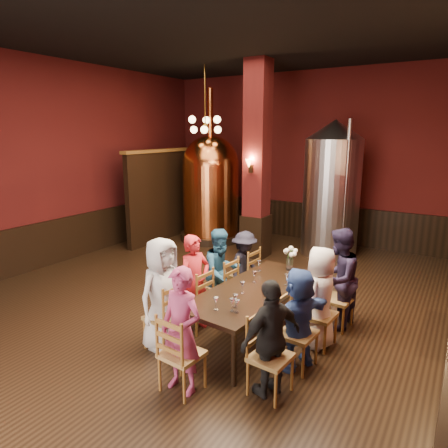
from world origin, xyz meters
The scene contains 37 objects.
room centered at (0.00, 0.00, 2.25)m, with size 10.00×10.02×4.50m.
wainscot_back centered at (0.00, 4.96, 0.50)m, with size 7.90×0.08×1.00m, color black.
wainscot_left centered at (-3.96, 0.00, 0.50)m, with size 0.08×9.90×1.00m, color black.
column centered at (-0.30, 2.80, 2.25)m, with size 0.58×0.58×4.50m, color #48100F.
partition centered at (-3.20, 3.20, 1.20)m, with size 0.22×3.50×2.40m, color black.
pendant_cluster centered at (-1.80, 2.90, 3.10)m, with size 0.90×0.90×1.70m, color #A57226, non-canonical shape.
sconce_column centered at (-0.30, 2.50, 2.20)m, with size 0.20×0.20×0.36m, color black, non-canonical shape.
dining_table centered at (1.47, -0.69, 0.69)m, with size 1.21×2.48×0.75m.
chair_0 centered at (0.54, -1.61, 0.46)m, with size 0.46×0.46×0.92m, color brown, non-canonical shape.
person_0 centered at (0.54, -1.61, 0.79)m, with size 0.77×0.50×1.58m, color #BCBCBC.
chair_1 centered at (0.60, -0.95, 0.46)m, with size 0.46×0.46×0.92m, color brown, non-canonical shape.
person_1 centered at (0.60, -0.95, 0.74)m, with size 0.54×0.35×1.47m, color red.
chair_2 centered at (0.66, -0.29, 0.46)m, with size 0.46×0.46×0.92m, color brown, non-canonical shape.
person_2 centered at (0.66, -0.29, 0.72)m, with size 0.70×0.34×1.44m, color navy.
chair_3 centered at (0.72, 0.38, 0.46)m, with size 0.46×0.46×0.92m, color brown, non-canonical shape.
person_3 centered at (0.72, 0.38, 0.63)m, with size 0.81×0.47×1.26m, color black.
chair_4 centered at (2.23, -1.76, 0.46)m, with size 0.46×0.46×0.92m, color brown, non-canonical shape.
person_4 centered at (2.23, -1.76, 0.69)m, with size 0.81×0.34×1.38m, color black.
chair_5 centered at (2.29, -1.10, 0.46)m, with size 0.46×0.46×0.92m, color brown, non-canonical shape.
person_5 centered at (2.29, -1.10, 0.66)m, with size 1.23×0.39×1.32m, color #2D4688.
chair_6 centered at (2.35, -0.44, 0.46)m, with size 0.46×0.46×0.92m, color brown, non-canonical shape.
person_6 centered at (2.35, -0.44, 0.72)m, with size 0.70×0.46×1.43m, color beige.
chair_7 centered at (2.41, 0.23, 0.46)m, with size 0.46×0.46×0.92m, color brown, non-canonical shape.
person_7 centered at (2.41, 0.23, 0.78)m, with size 0.76×0.37×1.56m, color #211933.
chair_8 centered at (1.34, -2.24, 0.46)m, with size 0.46×0.46×0.92m, color brown, non-canonical shape.
person_8 centered at (1.34, -2.24, 0.75)m, with size 0.54×0.36×1.49m, color #9A335D.
copper_kettle centered at (-2.06, 3.52, 1.47)m, with size 2.01×2.01×4.02m.
steel_vessel centered at (1.15, 3.90, 1.61)m, with size 1.76×1.76×3.21m.
rose_vase centered at (1.60, 0.30, 1.01)m, with size 0.23×0.23×0.39m.
wine_glass_0 centered at (1.41, -0.95, 0.83)m, with size 0.07×0.07×0.17m, color white, non-canonical shape.
wine_glass_1 centered at (1.55, -1.38, 0.83)m, with size 0.07×0.07×0.17m, color white, non-canonical shape.
wine_glass_2 centered at (1.38, -1.59, 0.83)m, with size 0.07×0.07×0.17m, color white, non-canonical shape.
wine_glass_3 centered at (1.65, -1.52, 0.83)m, with size 0.07×0.07×0.17m, color white, non-canonical shape.
wine_glass_4 centered at (1.57, -1.51, 0.83)m, with size 0.07×0.07×0.17m, color white, non-canonical shape.
wine_glass_5 centered at (1.19, 0.00, 0.83)m, with size 0.07×0.07×0.17m, color white, non-canonical shape.
wine_glass_6 centered at (1.82, -0.35, 0.83)m, with size 0.07×0.07×0.17m, color white, non-canonical shape.
wine_glass_7 centered at (1.36, -0.49, 0.83)m, with size 0.07×0.07×0.17m, color white, non-canonical shape.
Camera 1 is at (3.90, -5.49, 2.95)m, focal length 32.00 mm.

